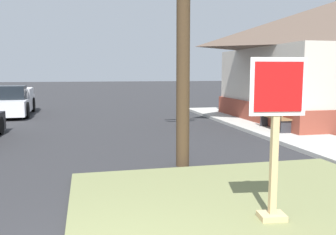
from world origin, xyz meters
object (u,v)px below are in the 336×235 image
Objects in this scene: stop_sign at (275,141)px; manhole_cover at (102,179)px; pickup_truck_white at (8,103)px; street_bench at (273,116)px.

manhole_cover is at bearing 129.27° from stop_sign.
manhole_cover is 0.14× the size of pickup_truck_white.
pickup_truck_white reaches higher than manhole_cover.
stop_sign is 8.03m from street_bench.
stop_sign reaches higher than manhole_cover.
pickup_truck_white is (-4.00, 11.85, 0.61)m from manhole_cover.
stop_sign is at bearing -119.22° from street_bench.
pickup_truck_white is (-6.21, 14.56, -0.58)m from stop_sign.
street_bench is (10.12, -7.58, -0.02)m from pickup_truck_white.
manhole_cover is at bearing -145.05° from street_bench.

